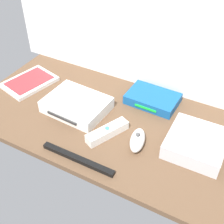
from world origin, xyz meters
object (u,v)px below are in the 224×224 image
Objects in this scene: game_case at (30,82)px; remote_wand at (107,132)px; remote_classic_pad at (73,96)px; network_router at (153,99)px; sensor_bar at (78,159)px; remote_nunchuk at (137,140)px; game_console at (77,105)px; mini_computer at (196,143)px.

remote_wand is (40.78, -10.64, 0.75)cm from game_case.
remote_classic_pad is at bearing 3.68° from game_case.
remote_wand is at bearing -0.53° from game_case.
network_router is 0.76× the size of sensor_bar.
game_case is at bearing 147.71° from sensor_bar.
remote_nunchuk is at bearing 47.86° from sensor_bar.
game_case is 1.50× the size of remote_classic_pad.
remote_nunchuk is at bearing 3.16° from game_case.
game_console is at bearing -176.92° from remote_wand.
remote_nunchuk reaches higher than network_router.
mini_computer reaches higher than game_case.
mini_computer is at bearing 11.42° from game_case.
game_console is at bearing 3.94° from game_case.
game_case is 24.86cm from remote_classic_pad.
game_case is at bearing -164.23° from network_router.
game_case is 1.19× the size of network_router.
remote_nunchuk is at bearing 29.02° from remote_wand.
remote_wand is at bearing -21.37° from remote_classic_pad.
remote_classic_pad reaches higher than remote_nunchuk.
game_case is 42.15cm from remote_wand.
network_router reaches higher than game_case.
remote_wand is (-6.14, -22.60, -0.19)cm from network_router.
mini_computer reaches higher than remote_nunchuk.
remote_wand is at bearing 79.13° from sensor_bar.
remote_classic_pad is (24.02, -4.41, 4.65)cm from game_case.
remote_classic_pad reaches higher than mini_computer.
remote_wand is at bearing -103.74° from network_router.
game_console is 27.32cm from network_router.
game_case is (-25.13, 4.50, -1.44)cm from game_console.
game_case is at bearing 168.60° from remote_classic_pad.
mini_computer is 35.74cm from sensor_bar.
network_router reaches higher than sensor_bar.
remote_wand is 0.62× the size of sensor_bar.
mini_computer reaches higher than sensor_bar.
game_console is 1.01× the size of game_case.
remote_nunchuk is at bearing -12.38° from remote_classic_pad.
mini_computer is at bearing -35.11° from network_router.
remote_classic_pad reaches higher than remote_wand.
mini_computer is at bearing 5.14° from game_console.
network_router is at bearing 28.40° from game_case.
remote_wand is (15.65, -6.14, -0.69)cm from game_console.
remote_classic_pad is (-22.90, -16.38, 3.71)cm from network_router.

